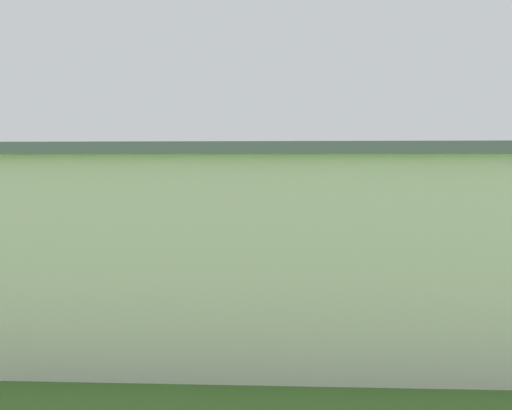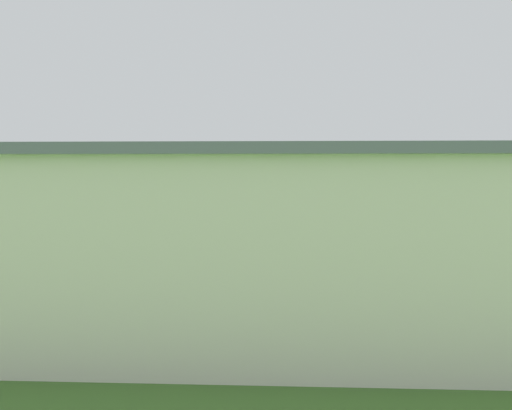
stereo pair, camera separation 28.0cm
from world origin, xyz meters
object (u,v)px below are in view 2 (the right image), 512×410
(person_at_fence_line, at_px, (376,261))
(person_watching_takeoff, at_px, (11,260))
(biplane, at_px, (271,175))
(hangar, at_px, (205,241))
(person_near_hangar_door, at_px, (338,260))

(person_at_fence_line, xyz_separation_m, person_watching_takeoff, (21.53, 0.96, 0.14))
(person_at_fence_line, bearing_deg, biplane, -68.13)
(hangar, bearing_deg, person_at_fence_line, -115.10)
(biplane, xyz_separation_m, person_near_hangar_door, (-4.04, 16.30, -4.94))
(biplane, distance_m, person_near_hangar_door, 17.51)
(person_watching_takeoff, xyz_separation_m, person_near_hangar_door, (-19.23, -0.44, -0.02))
(person_watching_takeoff, height_order, person_near_hangar_door, person_watching_takeoff)
(hangar, xyz_separation_m, person_at_fence_line, (-8.61, -18.37, -2.74))
(biplane, height_order, person_watching_takeoff, biplane)
(person_watching_takeoff, bearing_deg, person_near_hangar_door, -178.68)
(biplane, xyz_separation_m, person_watching_takeoff, (15.19, 16.75, -4.92))
(hangar, xyz_separation_m, biplane, (-2.27, -34.16, 2.32))
(person_watching_takeoff, bearing_deg, person_at_fence_line, -177.44)
(person_watching_takeoff, distance_m, person_near_hangar_door, 19.24)
(biplane, height_order, person_near_hangar_door, biplane)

